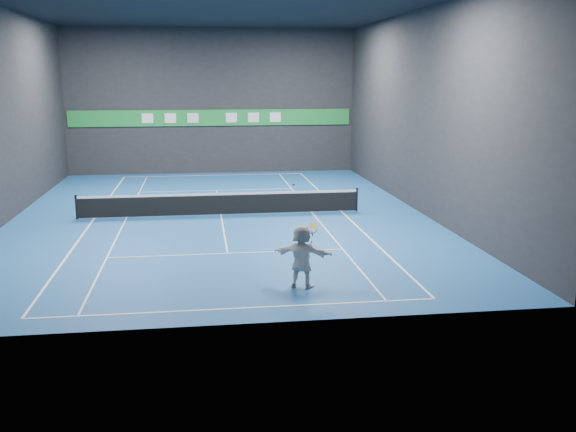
{
  "coord_description": "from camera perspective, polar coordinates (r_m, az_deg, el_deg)",
  "views": [
    {
      "loc": [
        -0.88,
        -28.08,
        6.05
      ],
      "look_at": [
        1.99,
        -7.43,
        1.5
      ],
      "focal_mm": 40.0,
      "sensor_mm": 36.0,
      "label": 1
    }
  ],
  "objects": [
    {
      "name": "wall_front",
      "position": [
        15.19,
        -4.58,
        6.41
      ],
      "size": [
        18.0,
        0.1,
        9.0
      ],
      "primitive_type": "cube",
      "color": "#232326",
      "rests_on": "ground"
    },
    {
      "name": "tennis_racket",
      "position": [
        18.58,
        2.13,
        -1.36
      ],
      "size": [
        0.43,
        0.33,
        0.75
      ],
      "color": "red",
      "rests_on": "player"
    },
    {
      "name": "service_line_far",
      "position": [
        35.02,
        -6.36,
        2.29
      ],
      "size": [
        8.23,
        0.06,
        0.01
      ],
      "primitive_type": "cube",
      "color": "white",
      "rests_on": "ground"
    },
    {
      "name": "sideline_doubles_left",
      "position": [
        29.09,
        -16.85,
        -0.22
      ],
      "size": [
        0.08,
        23.78,
        0.01
      ],
      "primitive_type": "cube",
      "color": "white",
      "rests_on": "ground"
    },
    {
      "name": "player",
      "position": [
        18.67,
        1.24,
        -3.58
      ],
      "size": [
        1.82,
        1.21,
        1.88
      ],
      "primitive_type": "imported",
      "rotation": [
        0.0,
        0.0,
        2.72
      ],
      "color": "silver",
      "rests_on": "ground"
    },
    {
      "name": "baseline_far",
      "position": [
        40.44,
        -6.59,
        3.63
      ],
      "size": [
        10.98,
        0.08,
        0.01
      ],
      "primitive_type": "cube",
      "color": "white",
      "rests_on": "ground"
    },
    {
      "name": "ground",
      "position": [
        28.74,
        -5.98,
        0.09
      ],
      "size": [
        26.0,
        26.0,
        0.0
      ],
      "primitive_type": "plane",
      "color": "#1A5093",
      "rests_on": "ground"
    },
    {
      "name": "tennis_net",
      "position": [
        28.63,
        -6.01,
        1.14
      ],
      "size": [
        12.5,
        0.1,
        1.07
      ],
      "color": "black",
      "rests_on": "ground"
    },
    {
      "name": "baseline_near",
      "position": [
        17.31,
        -4.55,
        -8.18
      ],
      "size": [
        10.98,
        0.08,
        0.01
      ],
      "primitive_type": "cube",
      "color": "white",
      "rests_on": "ground"
    },
    {
      "name": "wall_right",
      "position": [
        29.81,
        11.6,
        9.08
      ],
      "size": [
        0.1,
        26.0,
        9.0
      ],
      "primitive_type": "cube",
      "color": "#232326",
      "rests_on": "ground"
    },
    {
      "name": "ceiling",
      "position": [
        28.25,
        -6.41,
        18.23
      ],
      "size": [
        26.0,
        26.0,
        0.0
      ],
      "primitive_type": "plane",
      "color": "black",
      "rests_on": "ground"
    },
    {
      "name": "sideline_singles_right",
      "position": [
        29.16,
        2.11,
        0.33
      ],
      "size": [
        0.06,
        23.78,
        0.01
      ],
      "primitive_type": "cube",
      "color": "white",
      "rests_on": "ground"
    },
    {
      "name": "tennis_ball",
      "position": [
        18.36,
        0.48,
        2.83
      ],
      "size": [
        0.07,
        0.07,
        0.07
      ],
      "primitive_type": "sphere",
      "color": "#CDD022",
      "rests_on": "player"
    },
    {
      "name": "sponsor_banner",
      "position": [
        41.11,
        -6.75,
        8.67
      ],
      "size": [
        17.64,
        0.11,
        1.0
      ],
      "color": "#1F8E37",
      "rests_on": "wall_back"
    },
    {
      "name": "sideline_singles_left",
      "position": [
        28.91,
        -14.15,
        -0.15
      ],
      "size": [
        0.06,
        23.78,
        0.01
      ],
      "primitive_type": "cube",
      "color": "white",
      "rests_on": "ground"
    },
    {
      "name": "service_line_near",
      "position": [
        22.53,
        -5.39,
        -3.32
      ],
      "size": [
        8.23,
        0.06,
        0.01
      ],
      "primitive_type": "cube",
      "color": "white",
      "rests_on": "ground"
    },
    {
      "name": "center_service_line",
      "position": [
        28.74,
        -5.98,
        0.09
      ],
      "size": [
        0.06,
        12.8,
        0.01
      ],
      "primitive_type": "cube",
      "color": "white",
      "rests_on": "ground"
    },
    {
      "name": "sideline_doubles_right",
      "position": [
        29.42,
        4.76,
        0.41
      ],
      "size": [
        0.08,
        23.78,
        0.01
      ],
      "primitive_type": "cube",
      "color": "white",
      "rests_on": "ground"
    },
    {
      "name": "wall_back",
      "position": [
        41.12,
        -6.79,
        10.06
      ],
      "size": [
        18.0,
        0.1,
        9.0
      ],
      "primitive_type": "cube",
      "color": "#232326",
      "rests_on": "ground"
    }
  ]
}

